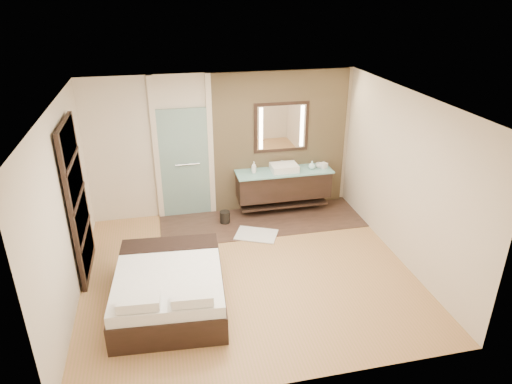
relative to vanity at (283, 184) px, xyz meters
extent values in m
plane|color=#A68245|center=(-1.10, -1.92, -0.58)|extent=(5.00, 5.00, 0.00)
cube|color=#31211B|center=(-0.50, -0.32, -0.57)|extent=(3.80, 1.30, 0.01)
cube|color=tan|center=(0.00, 0.29, 0.77)|extent=(2.60, 0.08, 2.70)
cube|color=black|center=(0.00, 0.00, -0.01)|extent=(1.80, 0.50, 0.50)
cube|color=black|center=(0.00, 0.00, -0.40)|extent=(1.71, 0.45, 0.04)
cube|color=#98E8E3|center=(0.00, -0.02, 0.27)|extent=(1.85, 0.55, 0.03)
cube|color=white|center=(0.00, -0.02, 0.35)|extent=(0.50, 0.38, 0.13)
cylinder|color=silver|center=(0.00, 0.17, 0.37)|extent=(0.03, 0.03, 0.18)
cylinder|color=silver|center=(0.00, 0.13, 0.45)|extent=(0.02, 0.10, 0.02)
cube|color=black|center=(0.00, 0.24, 1.07)|extent=(1.06, 0.03, 0.96)
cube|color=white|center=(0.00, 0.23, 1.07)|extent=(0.94, 0.01, 0.84)
cube|color=beige|center=(-0.40, 0.22, 1.07)|extent=(0.07, 0.01, 0.80)
cube|color=beige|center=(0.40, 0.22, 1.07)|extent=(0.07, 0.01, 0.80)
cube|color=silver|center=(-1.85, 0.28, 0.47)|extent=(0.90, 0.05, 2.10)
cylinder|color=silver|center=(-1.80, 0.23, 0.47)|extent=(0.45, 0.03, 0.03)
cube|color=beige|center=(-2.35, 0.29, 0.77)|extent=(0.10, 0.08, 2.70)
cube|color=beige|center=(-1.35, 0.29, 0.77)|extent=(0.10, 0.08, 2.70)
cube|color=black|center=(-3.53, -1.32, 0.62)|extent=(0.06, 1.20, 2.40)
cube|color=beige|center=(-3.51, -1.32, -0.21)|extent=(0.02, 1.06, 0.52)
cube|color=beige|center=(-3.51, -1.32, 0.38)|extent=(0.02, 1.06, 0.52)
cube|color=beige|center=(-3.51, -1.32, 0.96)|extent=(0.02, 1.06, 0.52)
cube|color=beige|center=(-3.51, -1.32, 1.55)|extent=(0.02, 1.06, 0.52)
cube|color=black|center=(-2.31, -2.46, -0.38)|extent=(1.60, 1.94, 0.40)
cube|color=white|center=(-2.31, -2.46, -0.09)|extent=(1.55, 1.89, 0.16)
cube|color=black|center=(-2.26, -1.78, -0.01)|extent=(1.45, 0.52, 0.04)
cube|color=white|center=(-2.69, -3.17, 0.06)|extent=(0.52, 0.31, 0.13)
cube|color=white|center=(-2.05, -3.22, 0.06)|extent=(0.52, 0.31, 0.13)
cube|color=silver|center=(-0.72, -0.84, -0.56)|extent=(0.86, 0.76, 0.02)
cylinder|color=black|center=(-1.20, -0.25, -0.46)|extent=(0.25, 0.25, 0.24)
cube|color=white|center=(0.79, -0.03, 0.33)|extent=(0.16, 0.16, 0.10)
imported|color=white|center=(-0.58, 0.00, 0.40)|extent=(0.10, 0.10, 0.23)
imported|color=#B2B2B2|center=(-0.57, 0.10, 0.36)|extent=(0.09, 0.09, 0.16)
imported|color=#C1F2F2|center=(0.55, -0.03, 0.36)|extent=(0.14, 0.14, 0.16)
imported|color=silver|center=(0.70, 0.00, 0.33)|extent=(0.15, 0.15, 0.10)
camera|label=1|loc=(-2.27, -7.79, 3.52)|focal=32.00mm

